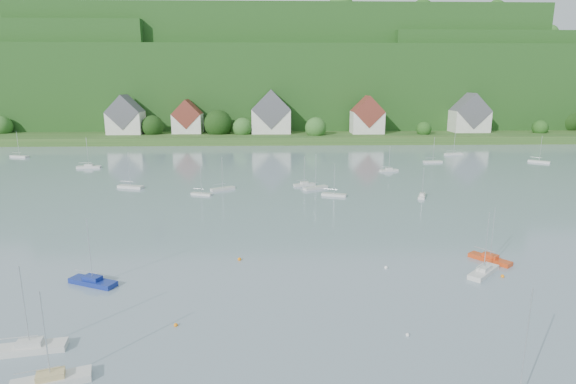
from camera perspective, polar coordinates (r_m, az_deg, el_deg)
The scene contains 18 objects.
far_shore_strip at distance 209.70m, azimuth -3.42°, elevation 7.16°, with size 600.00×60.00×3.00m, color #28531F.
forested_ridge at distance 277.07m, azimuth -3.04°, elevation 13.08°, with size 620.00×181.22×69.89m.
village_building_0 at distance 205.10m, azimuth -19.28°, elevation 8.57°, with size 14.00×10.40×16.00m.
village_building_1 at distance 201.18m, azimuth -12.20°, elevation 8.71°, with size 12.00×9.36×14.00m.
village_building_2 at distance 196.91m, azimuth -2.07°, elevation 9.35°, with size 16.00×11.44×18.00m.
village_building_3 at distance 198.92m, azimuth 9.67°, elevation 8.97°, with size 13.00×10.40×15.50m.
village_building_4 at distance 216.14m, azimuth 21.37°, elevation 8.63°, with size 15.00×10.40×16.50m.
near_sailboat_0 at distance 49.96m, azimuth -29.05°, elevation -16.26°, with size 6.33×2.79×8.26m.
near_sailboat_1 at distance 61.50m, azimuth -22.81°, elevation -10.03°, with size 6.33×4.04×8.31m.
near_sailboat_2 at distance 44.54m, azimuth -27.05°, elevation -19.78°, with size 6.24×3.53×8.12m.
near_sailboat_3 at distance 64.58m, azimuth 22.84°, elevation -8.92°, with size 5.49×5.40×8.13m.
near_sailboat_5 at distance 69.41m, azimuth 23.51°, elevation -7.46°, with size 4.69×5.41×7.59m.
mooring_buoy_0 at distance 49.57m, azimuth -13.58°, elevation -15.67°, with size 0.40×0.40×0.40m, color orange.
mooring_buoy_1 at distance 48.05m, azimuth 14.43°, elevation -16.71°, with size 0.38×0.38×0.38m, color white.
mooring_buoy_2 at distance 64.81m, azimuth 24.79°, elevation -9.45°, with size 0.46×0.46×0.46m, color orange.
mooring_buoy_3 at distance 64.59m, azimuth -5.97°, elevation -8.32°, with size 0.50×0.50×0.50m, color orange.
mooring_buoy_4 at distance 62.88m, azimuth 11.92°, elevation -9.16°, with size 0.46×0.46×0.46m, color white.
far_sailboat_cluster at distance 127.88m, azimuth 1.43°, elevation 2.75°, with size 201.21×61.91×8.71m.
Camera 1 is at (5.54, -8.45, 23.67)m, focal length 29.01 mm.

